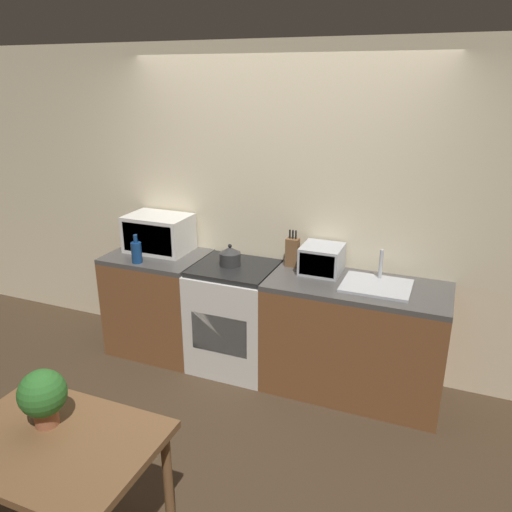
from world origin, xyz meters
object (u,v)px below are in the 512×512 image
toaster_oven (322,259)px  dining_table (56,456)px  kettle (230,256)px  microwave (159,233)px  stove_range (235,317)px  bottle (137,252)px

toaster_oven → dining_table: 2.28m
kettle → microwave: (-0.72, 0.09, 0.08)m
toaster_oven → dining_table: toaster_oven is taller
stove_range → microwave: microwave is taller
stove_range → bottle: bearing=-163.8°
bottle → dining_table: 1.95m
kettle → bottle: size_ratio=0.75×
stove_range → microwave: (-0.76, 0.10, 0.61)m
stove_range → dining_table: size_ratio=0.93×
microwave → dining_table: microwave is taller
kettle → toaster_oven: (0.72, 0.13, 0.03)m
microwave → kettle: bearing=-7.4°
stove_range → dining_table: bearing=-90.7°
stove_range → dining_table: 2.01m
microwave → bottle: microwave is taller
microwave → stove_range: bearing=-7.7°
microwave → toaster_oven: 1.45m
kettle → bottle: 0.77m
stove_range → kettle: size_ratio=5.02×
toaster_oven → kettle: bearing=-170.0°
stove_range → kettle: kettle is taller
microwave → dining_table: bearing=-70.7°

